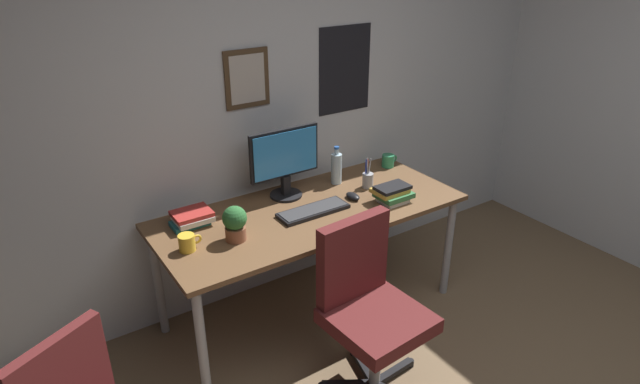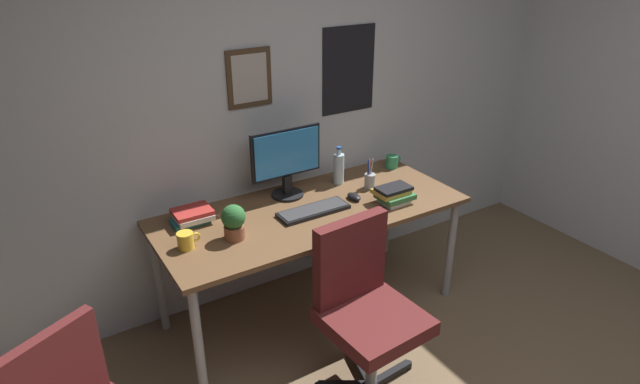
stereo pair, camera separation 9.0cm
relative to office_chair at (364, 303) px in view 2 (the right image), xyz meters
name	(u,v)px [view 2 (the right image)]	position (x,y,z in m)	size (l,w,h in m)	color
wall_back	(294,94)	(0.26, 1.15, 0.77)	(4.40, 0.10, 2.60)	silver
desk	(311,219)	(0.09, 0.67, 0.15)	(1.84, 0.78, 0.74)	brown
office_chair	(364,303)	(0.00, 0.00, 0.00)	(0.56, 0.57, 0.95)	#591E1E
monitor	(286,160)	(0.06, 0.91, 0.45)	(0.46, 0.20, 0.43)	black
keyboard	(314,210)	(0.08, 0.63, 0.23)	(0.43, 0.15, 0.03)	black
computer_mouse	(354,197)	(0.38, 0.64, 0.23)	(0.06, 0.11, 0.04)	black
water_bottle	(339,168)	(0.43, 0.89, 0.32)	(0.07, 0.07, 0.25)	silver
coffee_mug_near	(186,240)	(-0.68, 0.63, 0.26)	(0.12, 0.09, 0.09)	yellow
coffee_mug_far	(392,162)	(0.90, 0.92, 0.26)	(0.12, 0.09, 0.09)	#2D8C59
potted_plant	(234,221)	(-0.43, 0.59, 0.32)	(0.13, 0.13, 0.20)	brown
pen_cup	(370,180)	(0.56, 0.73, 0.27)	(0.07, 0.07, 0.20)	#9EA0A5
book_stack_left	(394,194)	(0.55, 0.48, 0.27)	(0.22, 0.17, 0.11)	silver
book_stack_right	(192,216)	(-0.56, 0.88, 0.26)	(0.22, 0.17, 0.08)	#26727A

